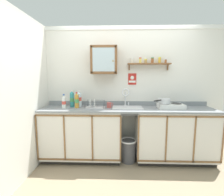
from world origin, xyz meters
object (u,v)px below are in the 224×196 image
at_px(hot_plate_stove, 171,106).
at_px(sink, 127,108).
at_px(bottle_juice_amber_2, 77,101).
at_px(trash_bin, 128,150).
at_px(bottle_detergent_teal_1, 72,99).
at_px(saucepan, 164,101).
at_px(dish_rack, 95,106).
at_px(bottle_water_clear_0, 80,99).
at_px(warning_sign, 132,79).
at_px(bottle_opaque_white_3, 64,102).
at_px(wall_cabinet, 104,60).
at_px(mug, 109,105).

bearing_deg(hot_plate_stove, sink, 178.60).
height_order(bottle_juice_amber_2, trash_bin, bottle_juice_amber_2).
bearing_deg(bottle_detergent_teal_1, bottle_juice_amber_2, -39.43).
height_order(saucepan, bottle_juice_amber_2, bottle_juice_amber_2).
relative_size(bottle_juice_amber_2, dish_rack, 0.82).
bearing_deg(bottle_water_clear_0, hot_plate_stove, -3.45).
bearing_deg(bottle_detergent_teal_1, sink, -2.99).
distance_m(saucepan, dish_rack, 1.23).
height_order(sink, warning_sign, warning_sign).
distance_m(hot_plate_stove, dish_rack, 1.33).
relative_size(sink, bottle_opaque_white_3, 2.14).
height_order(dish_rack, wall_cabinet, wall_cabinet).
relative_size(bottle_detergent_teal_1, bottle_opaque_white_3, 1.24).
xyz_separation_m(saucepan, bottle_juice_amber_2, (-1.54, -0.04, 0.00)).
relative_size(wall_cabinet, trash_bin, 1.24).
bearing_deg(wall_cabinet, bottle_water_clear_0, -175.62).
bearing_deg(mug, saucepan, 0.20).
distance_m(hot_plate_stove, mug, 1.07).
distance_m(sink, bottle_water_clear_0, 0.89).
relative_size(hot_plate_stove, bottle_detergent_teal_1, 1.43).
relative_size(sink, bottle_detergent_teal_1, 1.73).
bearing_deg(dish_rack, wall_cabinet, 42.43).
distance_m(bottle_opaque_white_3, trash_bin, 1.41).
bearing_deg(mug, bottle_juice_amber_2, -176.76).
height_order(sink, bottle_juice_amber_2, sink).
bearing_deg(sink, saucepan, -0.03).
height_order(mug, warning_sign, warning_sign).
xyz_separation_m(bottle_water_clear_0, warning_sign, (0.97, 0.16, 0.36)).
height_order(wall_cabinet, warning_sign, wall_cabinet).
bearing_deg(bottle_opaque_white_3, mug, 5.70).
bearing_deg(wall_cabinet, sink, -15.33).
bearing_deg(bottle_water_clear_0, bottle_opaque_white_3, -145.65).
distance_m(bottle_juice_amber_2, bottle_opaque_white_3, 0.22).
height_order(saucepan, trash_bin, saucepan).
bearing_deg(saucepan, mug, -179.80).
distance_m(sink, bottle_opaque_white_3, 1.12).
relative_size(saucepan, wall_cabinet, 0.66).
xyz_separation_m(sink, saucepan, (0.64, -0.00, 0.14)).
relative_size(bottle_water_clear_0, warning_sign, 1.40).
height_order(saucepan, warning_sign, warning_sign).
bearing_deg(bottle_detergent_teal_1, wall_cabinet, 6.02).
bearing_deg(trash_bin, dish_rack, 173.14).
height_order(bottle_water_clear_0, bottle_juice_amber_2, bottle_water_clear_0).
bearing_deg(bottle_opaque_white_3, saucepan, 2.67).
xyz_separation_m(sink, warning_sign, (0.10, 0.24, 0.51)).
bearing_deg(bottle_juice_amber_2, warning_sign, 15.75).
height_order(hot_plate_stove, wall_cabinet, wall_cabinet).
distance_m(wall_cabinet, trash_bin, 1.65).
distance_m(bottle_water_clear_0, dish_rack, 0.33).
relative_size(bottle_juice_amber_2, bottle_opaque_white_3, 1.13).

